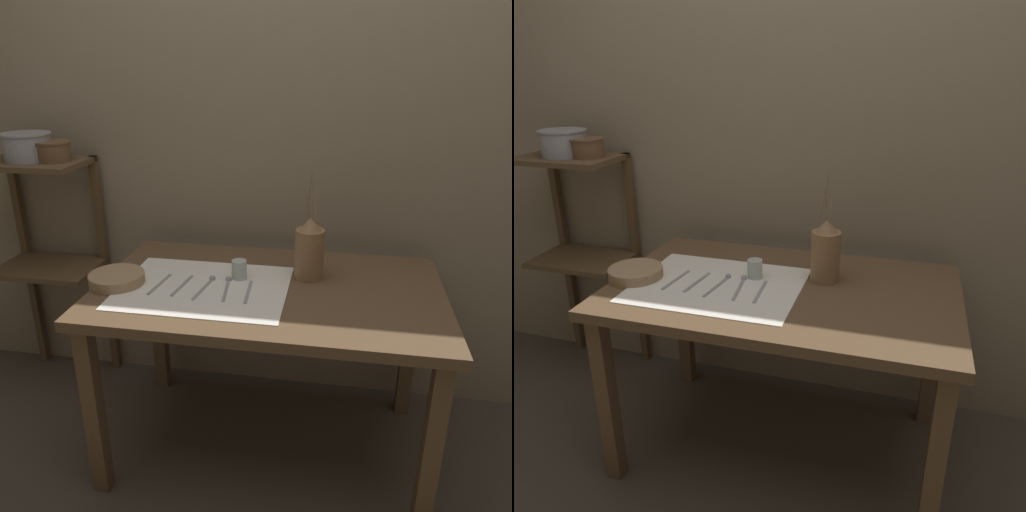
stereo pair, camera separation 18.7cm
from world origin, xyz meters
TOP-DOWN VIEW (x-y plane):
  - ground_plane at (0.00, 0.00)m, footprint 12.00×12.00m
  - stone_wall_back at (0.00, 0.51)m, footprint 7.00×0.06m
  - wooden_table at (0.00, 0.00)m, footprint 1.31×0.80m
  - wooden_shelf_unit at (-1.12, 0.34)m, footprint 0.47×0.32m
  - linen_cloth at (-0.24, -0.06)m, footprint 0.64×0.49m
  - pitcher_with_flowers at (0.14, 0.11)m, footprint 0.11×0.11m
  - wooden_bowl at (-0.58, -0.08)m, footprint 0.21×0.21m
  - glass_tumbler_near at (-0.13, 0.05)m, footprint 0.06×0.06m
  - fork_outer at (-0.41, -0.07)m, footprint 0.03×0.19m
  - knife_center at (-0.33, -0.06)m, footprint 0.03×0.19m
  - spoon_inner at (-0.23, -0.02)m, footprint 0.04×0.20m
  - spoon_outer at (-0.16, -0.02)m, footprint 0.04×0.20m
  - fork_inner at (-0.07, -0.08)m, footprint 0.02×0.19m
  - metal_pot_large at (-1.13, 0.30)m, footprint 0.21×0.21m
  - metal_pot_small at (-1.01, 0.30)m, footprint 0.15×0.15m

SIDE VIEW (x-z plane):
  - ground_plane at x=0.00m, z-range 0.00..0.00m
  - wooden_table at x=0.00m, z-range 0.29..1.05m
  - linen_cloth at x=-0.24m, z-range 0.76..0.77m
  - fork_outer at x=-0.41m, z-range 0.77..0.77m
  - knife_center at x=-0.33m, z-range 0.77..0.77m
  - fork_inner at x=-0.07m, z-range 0.77..0.77m
  - spoon_inner at x=-0.23m, z-range 0.76..0.78m
  - spoon_outer at x=-0.16m, z-range 0.76..0.78m
  - wooden_bowl at x=-0.58m, z-range 0.76..0.81m
  - wooden_shelf_unit at x=-1.12m, z-range 0.22..1.37m
  - glass_tumbler_near at x=-0.13m, z-range 0.77..0.84m
  - pitcher_with_flowers at x=0.14m, z-range 0.66..1.10m
  - metal_pot_small at x=-1.01m, z-range 1.16..1.24m
  - stone_wall_back at x=0.00m, z-range 0.00..2.40m
  - metal_pot_large at x=-1.13m, z-range 1.16..1.28m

